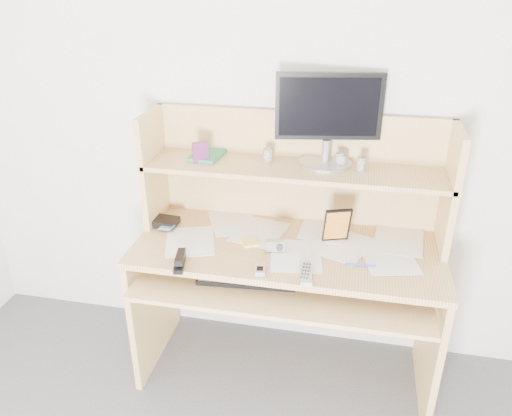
% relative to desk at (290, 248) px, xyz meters
% --- Properties ---
extents(back_wall, '(3.60, 0.04, 2.50)m').
position_rel_desk_xyz_m(back_wall, '(0.00, 0.24, 0.56)').
color(back_wall, silver).
rests_on(back_wall, floor).
extents(desk, '(1.40, 0.70, 1.30)m').
position_rel_desk_xyz_m(desk, '(0.00, 0.00, 0.00)').
color(desk, tan).
rests_on(desk, floor).
extents(paper_clutter, '(1.32, 0.54, 0.01)m').
position_rel_desk_xyz_m(paper_clutter, '(0.00, -0.08, 0.06)').
color(paper_clutter, white).
rests_on(paper_clutter, desk).
extents(keyboard, '(0.44, 0.19, 0.03)m').
position_rel_desk_xyz_m(keyboard, '(-0.15, -0.24, -0.03)').
color(keyboard, black).
rests_on(keyboard, desk).
extents(tv_remote, '(0.07, 0.17, 0.02)m').
position_rel_desk_xyz_m(tv_remote, '(0.11, -0.31, 0.07)').
color(tv_remote, '#A5A5A0').
rests_on(tv_remote, paper_clutter).
extents(flip_phone, '(0.05, 0.09, 0.02)m').
position_rel_desk_xyz_m(flip_phone, '(-0.08, -0.32, 0.07)').
color(flip_phone, silver).
rests_on(flip_phone, paper_clutter).
extents(stapler, '(0.07, 0.15, 0.05)m').
position_rel_desk_xyz_m(stapler, '(-0.43, -0.34, 0.08)').
color(stapler, black).
rests_on(stapler, paper_clutter).
extents(wallet, '(0.13, 0.11, 0.03)m').
position_rel_desk_xyz_m(wallet, '(-0.62, -0.01, 0.08)').
color(wallet, black).
rests_on(wallet, paper_clutter).
extents(sticky_note_pad, '(0.09, 0.09, 0.01)m').
position_rel_desk_xyz_m(sticky_note_pad, '(-0.17, -0.10, 0.06)').
color(sticky_note_pad, '#DAE23B').
rests_on(sticky_note_pad, desk).
extents(digital_camera, '(0.09, 0.05, 0.05)m').
position_rel_desk_xyz_m(digital_camera, '(-0.05, -0.14, 0.09)').
color(digital_camera, '#A2A2A4').
rests_on(digital_camera, paper_clutter).
extents(game_case, '(0.12, 0.05, 0.17)m').
position_rel_desk_xyz_m(game_case, '(0.21, -0.00, 0.15)').
color(game_case, black).
rests_on(game_case, paper_clutter).
extents(blue_pen, '(0.13, 0.01, 0.01)m').
position_rel_desk_xyz_m(blue_pen, '(0.33, -0.19, 0.07)').
color(blue_pen, blue).
rests_on(blue_pen, paper_clutter).
extents(card_box, '(0.07, 0.06, 0.10)m').
position_rel_desk_xyz_m(card_box, '(-0.43, 0.03, 0.44)').
color(card_box, maroon).
rests_on(card_box, desk).
extents(shelf_book, '(0.15, 0.20, 0.02)m').
position_rel_desk_xyz_m(shelf_book, '(-0.42, 0.11, 0.40)').
color(shelf_book, '#378B50').
rests_on(shelf_book, desk).
extents(chip_stack_a, '(0.05, 0.05, 0.06)m').
position_rel_desk_xyz_m(chip_stack_a, '(-0.13, 0.11, 0.42)').
color(chip_stack_a, black).
rests_on(chip_stack_a, desk).
extents(chip_stack_b, '(0.05, 0.05, 0.06)m').
position_rel_desk_xyz_m(chip_stack_b, '(0.20, 0.11, 0.42)').
color(chip_stack_b, white).
rests_on(chip_stack_b, desk).
extents(chip_stack_c, '(0.05, 0.05, 0.06)m').
position_rel_desk_xyz_m(chip_stack_c, '(0.21, 0.11, 0.41)').
color(chip_stack_c, black).
rests_on(chip_stack_c, desk).
extents(chip_stack_d, '(0.05, 0.05, 0.06)m').
position_rel_desk_xyz_m(chip_stack_d, '(0.30, 0.07, 0.42)').
color(chip_stack_d, white).
rests_on(chip_stack_d, desk).
extents(monitor, '(0.47, 0.24, 0.41)m').
position_rel_desk_xyz_m(monitor, '(0.13, 0.15, 0.61)').
color(monitor, '#ADADB2').
rests_on(monitor, desk).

